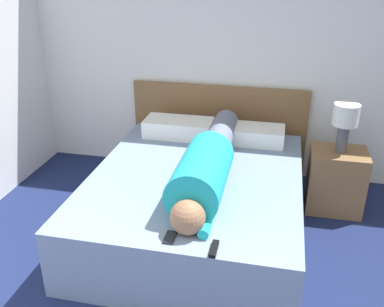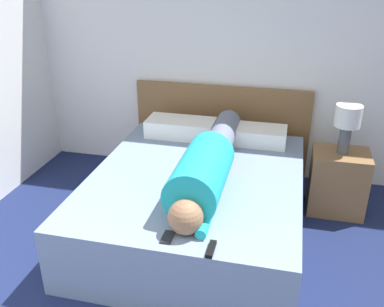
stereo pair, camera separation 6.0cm
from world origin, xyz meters
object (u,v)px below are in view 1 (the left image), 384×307
Objects in this scene: bed at (196,202)px; tv_remote at (214,249)px; nightstand at (335,180)px; person_lying at (207,165)px; pillow_near_headboard at (179,128)px; pillow_second at (251,134)px; cell_phone at (170,237)px; table_lamp at (345,120)px.

tv_remote is at bearing -71.88° from bed.
person_lying reaches higher than nightstand.
person_lying is at bearing 103.41° from tv_remote.
pillow_near_headboard reaches higher than bed.
pillow_near_headboard is at bearing 180.00° from pillow_second.
tv_remote is 0.29m from cell_phone.
nightstand reaches higher than cell_phone.
tv_remote is 1.15× the size of cell_phone.
pillow_second is 1.66m from tv_remote.
nightstand is at bearing 27.05° from bed.
nightstand is 1.33× the size of table_lamp.
nightstand is 1.49m from pillow_near_headboard.
nightstand is at bearing -12.41° from pillow_second.
table_lamp is 0.69× the size of pillow_second.
table_lamp reaches higher than pillow_second.
bed is 1.09× the size of person_lying.
person_lying is 0.97m from pillow_near_headboard.
table_lamp reaches higher than nightstand.
pillow_second is (0.68, 0.00, -0.01)m from pillow_near_headboard.
tv_remote is at bearing -69.45° from pillow_near_headboard.
pillow_second is at bearing 167.59° from table_lamp.
cell_phone is (-1.11, -1.42, -0.33)m from table_lamp.
nightstand is 0.85m from pillow_second.
cell_phone is at bearing -102.04° from pillow_second.
person_lying is 2.98× the size of pillow_second.
tv_remote reaches higher than bed.
tv_remote is (0.19, -0.79, -0.14)m from person_lying.
table_lamp is 1.49m from pillow_near_headboard.
cell_phone is at bearing -128.05° from table_lamp.
table_lamp is 0.23× the size of person_lying.
pillow_near_headboard is (-0.43, 0.86, -0.07)m from person_lying.
nightstand is 0.56m from table_lamp.
table_lamp reaches higher than person_lying.
pillow_second is (-0.77, 0.17, 0.30)m from nightstand.
tv_remote is at bearing -76.59° from person_lying.
nightstand is 4.29× the size of cell_phone.
cell_phone is at bearing 168.03° from tv_remote.
tv_remote is at bearing -11.97° from cell_phone.
pillow_near_headboard is (-0.32, 0.75, 0.33)m from bed.
pillow_second is at bearing 73.96° from person_lying.
person_lying is 2.83× the size of pillow_near_headboard.
cell_phone is at bearing -128.05° from nightstand.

